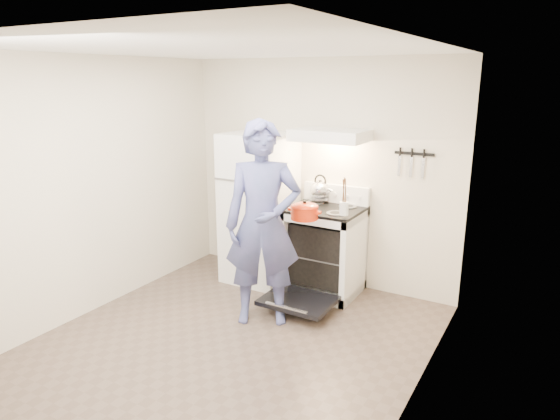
% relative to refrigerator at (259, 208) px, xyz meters
% --- Properties ---
extents(floor, '(3.60, 3.60, 0.00)m').
position_rel_refrigerator_xyz_m(floor, '(0.58, -1.45, -0.85)').
color(floor, '#504138').
rests_on(floor, ground).
extents(back_wall, '(3.20, 0.02, 2.50)m').
position_rel_refrigerator_xyz_m(back_wall, '(0.58, 0.35, 0.40)').
color(back_wall, beige).
rests_on(back_wall, ground).
extents(refrigerator, '(0.70, 0.70, 1.70)m').
position_rel_refrigerator_xyz_m(refrigerator, '(0.00, 0.00, 0.00)').
color(refrigerator, white).
rests_on(refrigerator, floor).
extents(stove_body, '(0.76, 0.65, 0.92)m').
position_rel_refrigerator_xyz_m(stove_body, '(0.81, 0.02, -0.39)').
color(stove_body, white).
rests_on(stove_body, floor).
extents(cooktop, '(0.76, 0.65, 0.03)m').
position_rel_refrigerator_xyz_m(cooktop, '(0.81, 0.02, 0.09)').
color(cooktop, black).
rests_on(cooktop, stove_body).
extents(backsplash, '(0.76, 0.07, 0.20)m').
position_rel_refrigerator_xyz_m(backsplash, '(0.81, 0.31, 0.20)').
color(backsplash, white).
rests_on(backsplash, cooktop).
extents(oven_door, '(0.70, 0.54, 0.04)m').
position_rel_refrigerator_xyz_m(oven_door, '(0.81, -0.57, -0.72)').
color(oven_door, black).
rests_on(oven_door, floor).
extents(oven_rack, '(0.60, 0.52, 0.01)m').
position_rel_refrigerator_xyz_m(oven_rack, '(0.81, 0.02, -0.41)').
color(oven_rack, slate).
rests_on(oven_rack, stove_body).
extents(range_hood, '(0.76, 0.50, 0.12)m').
position_rel_refrigerator_xyz_m(range_hood, '(0.81, 0.10, 0.86)').
color(range_hood, white).
rests_on(range_hood, back_wall).
extents(knife_strip, '(0.40, 0.02, 0.03)m').
position_rel_refrigerator_xyz_m(knife_strip, '(1.63, 0.33, 0.70)').
color(knife_strip, black).
rests_on(knife_strip, back_wall).
extents(pizza_stone, '(0.32, 0.32, 0.02)m').
position_rel_refrigerator_xyz_m(pizza_stone, '(0.83, 0.02, -0.40)').
color(pizza_stone, '#85674E').
rests_on(pizza_stone, oven_rack).
extents(tea_kettle, '(0.26, 0.21, 0.31)m').
position_rel_refrigerator_xyz_m(tea_kettle, '(0.66, 0.21, 0.26)').
color(tea_kettle, '#B9BABF').
rests_on(tea_kettle, cooktop).
extents(utensil_jar, '(0.10, 0.10, 0.13)m').
position_rel_refrigerator_xyz_m(utensil_jar, '(1.13, -0.24, 0.20)').
color(utensil_jar, silver).
rests_on(utensil_jar, cooktop).
extents(person, '(0.84, 0.75, 1.94)m').
position_rel_refrigerator_xyz_m(person, '(0.59, -0.87, 0.12)').
color(person, navy).
rests_on(person, floor).
extents(dutch_oven, '(0.33, 0.26, 0.22)m').
position_rel_refrigerator_xyz_m(dutch_oven, '(0.86, -0.56, 0.19)').
color(dutch_oven, '#BB2307').
rests_on(dutch_oven, person).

